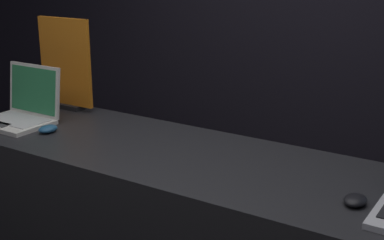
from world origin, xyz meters
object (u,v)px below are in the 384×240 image
(promo_stand_front, at_px, (66,66))
(laptop_front, at_px, (22,110))
(mouse_front, at_px, (48,129))
(mouse_back, at_px, (355,200))

(promo_stand_front, bearing_deg, laptop_front, -90.00)
(laptop_front, distance_m, mouse_front, 0.24)
(mouse_front, bearing_deg, mouse_back, 0.31)
(laptop_front, distance_m, mouse_back, 1.63)
(mouse_back, bearing_deg, laptop_front, 178.61)
(laptop_front, relative_size, mouse_back, 3.51)
(laptop_front, xyz_separation_m, mouse_front, (0.23, -0.05, -0.05))
(mouse_front, relative_size, mouse_back, 0.98)
(mouse_back, bearing_deg, promo_stand_front, 168.09)
(promo_stand_front, height_order, mouse_back, promo_stand_front)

